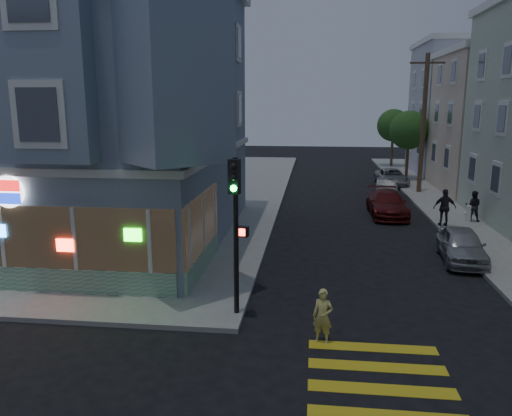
% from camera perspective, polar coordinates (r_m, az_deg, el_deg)
% --- Properties ---
extents(ground, '(120.00, 120.00, 0.00)m').
position_cam_1_polar(ground, '(12.89, -17.43, -16.83)').
color(ground, black).
rests_on(ground, ground).
extents(sidewalk_nw, '(33.00, 42.00, 0.15)m').
position_cam_1_polar(sidewalk_nw, '(38.47, -22.07, 2.15)').
color(sidewalk_nw, gray).
rests_on(sidewalk_nw, ground).
extents(corner_building, '(14.60, 14.60, 11.40)m').
position_cam_1_polar(corner_building, '(23.86, -20.94, 10.58)').
color(corner_building, gray).
rests_on(corner_building, sidewalk_nw).
extents(row_house_d, '(12.00, 8.60, 10.50)m').
position_cam_1_polar(row_house_d, '(46.58, 25.31, 10.06)').
color(row_house_d, '#ACA8B9').
rests_on(row_house_d, sidewalk_ne).
extents(utility_pole, '(2.20, 0.30, 9.00)m').
position_cam_1_polar(utility_pole, '(34.98, 18.58, 9.29)').
color(utility_pole, '#4C3826').
rests_on(utility_pole, sidewalk_ne).
extents(street_tree_near, '(3.00, 3.00, 5.30)m').
position_cam_1_polar(street_tree_near, '(40.94, 17.08, 8.49)').
color(street_tree_near, '#4C3826').
rests_on(street_tree_near, sidewalk_ne).
extents(street_tree_far, '(3.00, 3.00, 5.30)m').
position_cam_1_polar(street_tree_far, '(48.83, 15.42, 9.08)').
color(street_tree_far, '#4C3826').
rests_on(street_tree_far, sidewalk_ne).
extents(running_child, '(0.60, 0.48, 1.45)m').
position_cam_1_polar(running_child, '(13.19, 7.64, -12.17)').
color(running_child, '#D2CA6B').
rests_on(running_child, ground).
extents(pedestrian_a, '(0.89, 0.77, 1.56)m').
position_cam_1_polar(pedestrian_a, '(27.57, 23.57, 0.22)').
color(pedestrian_a, black).
rests_on(pedestrian_a, sidewalk_ne).
extents(pedestrian_b, '(1.08, 0.47, 1.82)m').
position_cam_1_polar(pedestrian_b, '(25.93, 20.77, 0.04)').
color(pedestrian_b, '#242129').
rests_on(pedestrian_b, sidewalk_ne).
extents(parked_car_a, '(1.84, 3.94, 1.30)m').
position_cam_1_polar(parked_car_a, '(21.00, 22.44, -3.94)').
color(parked_car_a, '#9B9FA3').
rests_on(parked_car_a, ground).
extents(parked_car_b, '(1.78, 3.87, 1.23)m').
position_cam_1_polar(parked_car_b, '(33.24, 14.70, 2.15)').
color(parked_car_b, '#36393B').
rests_on(parked_car_b, ground).
extents(parked_car_c, '(1.95, 4.67, 1.35)m').
position_cam_1_polar(parked_car_c, '(28.07, 14.75, 0.49)').
color(parked_car_c, '#5A1514').
rests_on(parked_car_c, ground).
extents(parked_car_d, '(2.22, 4.44, 1.21)m').
position_cam_1_polar(parked_car_d, '(38.48, 15.25, 3.41)').
color(parked_car_d, '#93979D').
rests_on(parked_car_d, ground).
extents(traffic_signal, '(0.55, 0.50, 4.48)m').
position_cam_1_polar(traffic_signal, '(13.67, -2.33, -0.32)').
color(traffic_signal, black).
rests_on(traffic_signal, sidewalk_nw).
extents(fire_hydrant, '(0.52, 0.30, 0.89)m').
position_cam_1_polar(fire_hydrant, '(27.52, 23.15, -0.43)').
color(fire_hydrant, white).
rests_on(fire_hydrant, sidewalk_ne).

